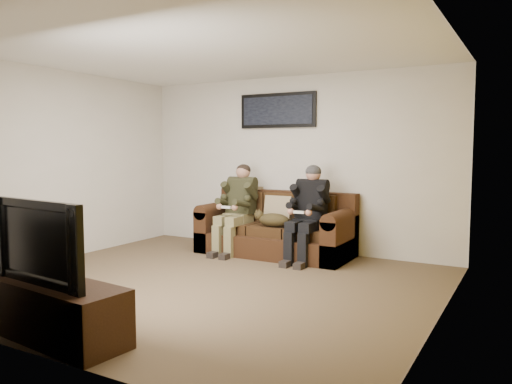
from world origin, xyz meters
The scene contains 16 objects.
floor centered at (0.00, 0.00, 0.00)m, with size 5.00×5.00×0.00m, color brown.
ceiling centered at (0.00, 0.00, 2.60)m, with size 5.00×5.00×0.00m, color silver.
wall_back centered at (0.00, 2.25, 1.30)m, with size 5.00×5.00×0.00m, color beige.
wall_front centered at (0.00, -2.25, 1.30)m, with size 5.00×5.00×0.00m, color beige.
wall_left centered at (-2.50, 0.00, 1.30)m, with size 4.50×4.50×0.00m, color beige.
wall_right centered at (2.50, 0.00, 1.30)m, with size 4.50×4.50×0.00m, color beige.
accent_wall_right centered at (2.49, 0.00, 1.30)m, with size 4.50×4.50×0.00m, color #A17E10.
sofa centered at (-0.04, 1.83, 0.34)m, with size 2.20×0.95×0.90m.
throw_pillow centered at (-0.04, 1.87, 0.64)m, with size 0.42×0.12×0.40m, color #9C8966.
throw_blanket centered at (-0.70, 2.10, 0.90)m, with size 0.45×0.22×0.08m, color gray.
person_left centered at (-0.60, 1.64, 0.73)m, with size 0.51×0.87×1.30m.
person_right centered at (0.53, 1.65, 0.73)m, with size 0.51×0.86×1.30m.
cat centered at (0.03, 1.56, 0.54)m, with size 0.66×0.26×0.24m.
framed_poster centered at (-0.24, 2.22, 2.10)m, with size 1.25×0.05×0.52m.
tv_stand centered at (-0.16, -1.95, 0.23)m, with size 1.47×0.47×0.46m, color #321D10.
television centered at (-0.16, -1.95, 0.80)m, with size 1.16×0.15×0.67m, color black.
Camera 1 is at (3.21, -4.56, 1.53)m, focal length 35.00 mm.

